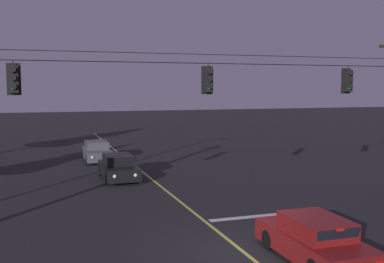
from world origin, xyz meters
TOP-DOWN VIEW (x-y plane):
  - ground_plane at (0.00, 0.00)m, footprint 180.00×180.00m
  - lane_centre_stripe at (0.00, 10.21)m, footprint 0.14×60.00m
  - stop_bar_paint at (1.90, 3.61)m, footprint 3.40×0.36m
  - signal_span_assembly at (-0.00, 4.21)m, footprint 20.77×0.32m
  - traffic_light_leftmost at (-6.89, 4.19)m, footprint 0.48×0.41m
  - traffic_light_left_inner at (0.35, 4.19)m, footprint 0.48×0.41m
  - traffic_light_centre at (6.93, 4.19)m, footprint 0.48×0.41m
  - car_waiting_near_lane at (1.68, -1.40)m, footprint 1.80×4.33m
  - car_oncoming_lead at (-1.79, 13.26)m, footprint 1.80×4.42m
  - car_oncoming_trailing at (-2.13, 20.42)m, footprint 1.80×4.42m

SIDE VIEW (x-z plane):
  - ground_plane at x=0.00m, z-range 0.00..0.00m
  - lane_centre_stripe at x=0.00m, z-range 0.00..0.01m
  - stop_bar_paint at x=1.90m, z-range 0.00..0.01m
  - car_oncoming_lead at x=-1.79m, z-range -0.05..1.34m
  - car_oncoming_trailing at x=-2.13m, z-range -0.05..1.34m
  - car_waiting_near_lane at x=1.68m, z-range -0.05..1.34m
  - signal_span_assembly at x=0.00m, z-range 0.16..7.76m
  - traffic_light_leftmost at x=-6.89m, z-range 4.93..6.15m
  - traffic_light_left_inner at x=0.35m, z-range 4.93..6.15m
  - traffic_light_centre at x=6.93m, z-range 4.93..6.15m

